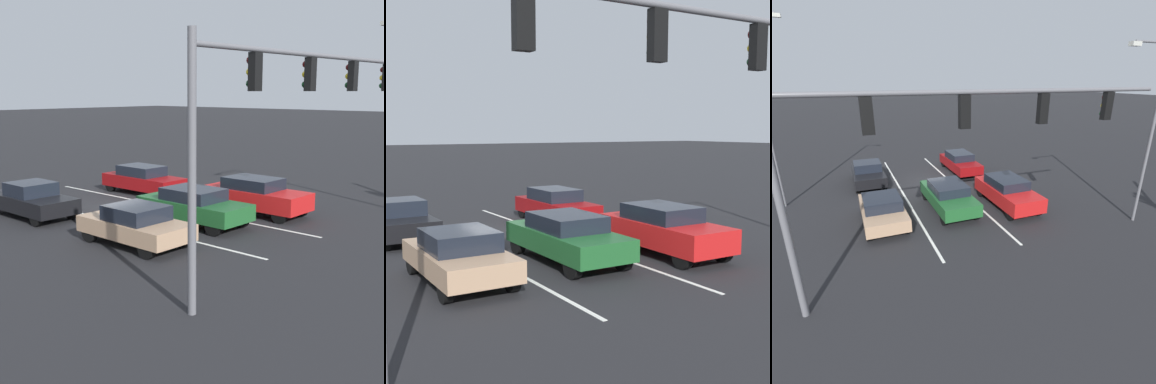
{
  "view_description": "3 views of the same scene",
  "coord_description": "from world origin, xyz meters",
  "views": [
    {
      "loc": [
        15.14,
        18.58,
        5.17
      ],
      "look_at": [
        0.75,
        5.61,
        1.5
      ],
      "focal_mm": 50.0,
      "sensor_mm": 36.0,
      "label": 1
    },
    {
      "loc": [
        7.74,
        18.45,
        3.94
      ],
      "look_at": [
        -0.81,
        4.41,
        2.01
      ],
      "focal_mm": 50.0,
      "sensor_mm": 36.0,
      "label": 2
    },
    {
      "loc": [
        4.62,
        18.87,
        6.55
      ],
      "look_at": [
        0.02,
        7.47,
        1.87
      ],
      "focal_mm": 28.0,
      "sensor_mm": 36.0,
      "label": 3
    }
  ],
  "objects": [
    {
      "name": "car_darkgreen_midlane_front",
      "position": [
        -0.11,
        4.92,
        0.77
      ],
      "size": [
        1.89,
        4.62,
        1.45
      ],
      "color": "#1E5928",
      "rests_on": "ground_plane"
    },
    {
      "name": "car_red_leftlane_front",
      "position": [
        -3.26,
        5.62,
        0.82
      ],
      "size": [
        1.85,
        4.63,
        1.55
      ],
      "color": "red",
      "rests_on": "ground_plane"
    },
    {
      "name": "car_maroon_leftlane_second",
      "position": [
        -3.18,
        -1.29,
        0.74
      ],
      "size": [
        1.74,
        4.58,
        1.43
      ],
      "color": "maroon",
      "rests_on": "ground_plane"
    },
    {
      "name": "car_tan_rightlane_front",
      "position": [
        3.36,
        5.38,
        0.72
      ],
      "size": [
        1.91,
        4.05,
        1.39
      ],
      "color": "tan",
      "rests_on": "ground_plane"
    },
    {
      "name": "lane_stripe_left_divider",
      "position": [
        -1.71,
        1.83,
        0.01
      ],
      "size": [
        0.12,
        15.65,
        0.01
      ],
      "primitive_type": "cube",
      "color": "silver",
      "rests_on": "ground_plane"
    },
    {
      "name": "car_black_rightlane_second",
      "position": [
        3.43,
        -0.98,
        0.72
      ],
      "size": [
        1.89,
        4.32,
        1.46
      ],
      "color": "black",
      "rests_on": "ground_plane"
    },
    {
      "name": "traffic_signal_gantry",
      "position": [
        1.92,
        10.63,
        5.08
      ],
      "size": [
        12.51,
        0.37,
        6.54
      ],
      "color": "slate",
      "rests_on": "ground_plane"
    },
    {
      "name": "ground_plane",
      "position": [
        0.0,
        0.0,
        0.0
      ],
      "size": [
        240.0,
        240.0,
        0.0
      ],
      "primitive_type": "plane",
      "color": "black"
    },
    {
      "name": "lane_stripe_center_divider",
      "position": [
        1.71,
        1.83,
        0.01
      ],
      "size": [
        0.12,
        15.65,
        0.01
      ],
      "primitive_type": "cube",
      "color": "silver",
      "rests_on": "ground_plane"
    }
  ]
}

